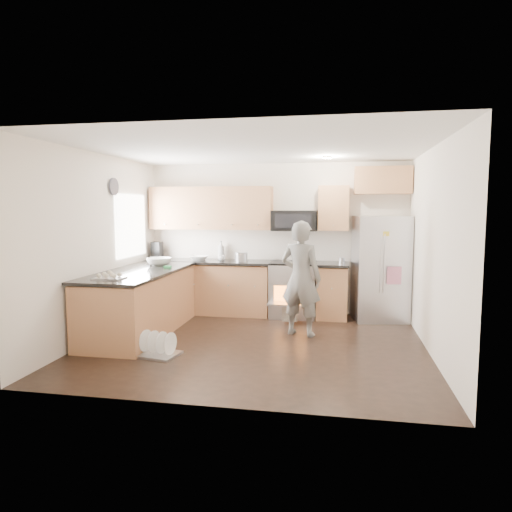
% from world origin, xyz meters
% --- Properties ---
extents(ground, '(4.50, 4.50, 0.00)m').
position_xyz_m(ground, '(0.00, 0.00, 0.00)').
color(ground, black).
rests_on(ground, ground).
extents(room_shell, '(4.54, 4.04, 2.62)m').
position_xyz_m(room_shell, '(-0.04, 0.02, 1.67)').
color(room_shell, white).
rests_on(room_shell, ground).
extents(back_cabinet_run, '(4.45, 0.64, 2.50)m').
position_xyz_m(back_cabinet_run, '(-0.59, 1.75, 0.96)').
color(back_cabinet_run, '#A96C43').
rests_on(back_cabinet_run, ground).
extents(peninsula, '(0.96, 2.36, 1.05)m').
position_xyz_m(peninsula, '(-1.75, 0.25, 0.46)').
color(peninsula, '#A96C43').
rests_on(peninsula, ground).
extents(stove_range, '(0.76, 0.97, 1.79)m').
position_xyz_m(stove_range, '(0.35, 1.69, 0.68)').
color(stove_range, '#B7B7BC').
rests_on(stove_range, ground).
extents(refrigerator, '(0.93, 0.78, 1.70)m').
position_xyz_m(refrigerator, '(1.77, 1.70, 0.85)').
color(refrigerator, '#B7B7BC').
rests_on(refrigerator, ground).
extents(person, '(0.69, 0.56, 1.65)m').
position_xyz_m(person, '(0.57, 0.56, 0.83)').
color(person, gray).
rests_on(person, ground).
extents(dish_rack, '(0.56, 0.49, 0.31)m').
position_xyz_m(dish_rack, '(-1.10, -0.69, 0.08)').
color(dish_rack, '#B7B7BC').
rests_on(dish_rack, ground).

